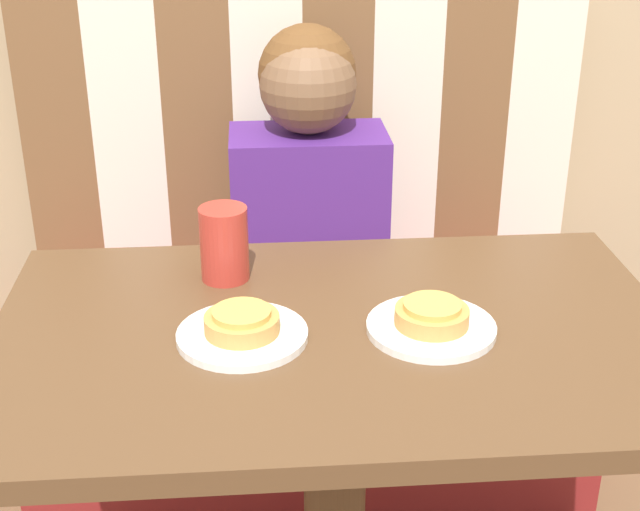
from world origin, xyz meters
TOP-DOWN VIEW (x-y plane):
  - booth_seat at (0.00, 0.60)m, footprint 1.23×0.49m
  - booth_backrest at (0.00, 0.81)m, footprint 1.23×0.07m
  - dining_table at (0.00, 0.00)m, footprint 1.01×0.63m
  - person at (0.00, 0.61)m, footprint 0.32×0.22m
  - plate_left at (-0.14, -0.02)m, footprint 0.19×0.19m
  - plate_right at (0.14, -0.02)m, footprint 0.19×0.19m
  - pizza_left at (-0.14, -0.02)m, footprint 0.11×0.11m
  - pizza_right at (0.14, -0.02)m, footprint 0.11×0.11m
  - drinking_cup at (-0.16, 0.18)m, footprint 0.08×0.08m

SIDE VIEW (x-z plane):
  - booth_seat at x=0.00m, z-range 0.00..0.44m
  - dining_table at x=0.00m, z-range 0.26..0.97m
  - plate_left at x=-0.14m, z-range 0.72..0.73m
  - plate_right at x=0.14m, z-range 0.72..0.73m
  - pizza_left at x=-0.14m, z-range 0.73..0.76m
  - pizza_right at x=0.14m, z-range 0.73..0.76m
  - person at x=0.00m, z-range 0.45..1.06m
  - booth_backrest at x=0.00m, z-range 0.44..1.10m
  - drinking_cup at x=-0.16m, z-range 0.72..0.84m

